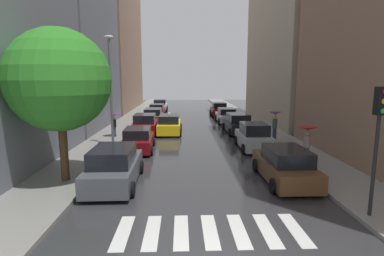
% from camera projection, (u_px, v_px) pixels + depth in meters
% --- Properties ---
extents(ground_plane, '(28.00, 72.00, 0.04)m').
position_uv_depth(ground_plane, '(190.00, 125.00, 30.90)').
color(ground_plane, '#2F2F31').
extents(sidewalk_left, '(3.00, 72.00, 0.15)m').
position_uv_depth(sidewalk_left, '(126.00, 125.00, 30.66)').
color(sidewalk_left, gray).
rests_on(sidewalk_left, ground).
extents(sidewalk_right, '(3.00, 72.00, 0.15)m').
position_uv_depth(sidewalk_right, '(253.00, 124.00, 31.11)').
color(sidewalk_right, gray).
rests_on(sidewalk_right, ground).
extents(crosswalk_stripes, '(5.85, 2.20, 0.01)m').
position_uv_depth(crosswalk_stripes, '(210.00, 231.00, 9.48)').
color(crosswalk_stripes, silver).
rests_on(crosswalk_stripes, ground).
extents(building_left_mid, '(6.00, 13.13, 15.45)m').
position_uv_depth(building_left_mid, '(72.00, 45.00, 28.11)').
color(building_left_mid, slate).
rests_on(building_left_mid, ground).
extents(building_left_far, '(6.00, 19.60, 18.59)m').
position_uv_depth(building_left_far, '(113.00, 47.00, 45.14)').
color(building_left_far, '#8C6B56').
rests_on(building_left_far, ground).
extents(building_right_mid, '(6.00, 16.95, 19.92)m').
position_uv_depth(building_right_mid, '(293.00, 28.00, 32.12)').
color(building_right_mid, '#B2A38C').
rests_on(building_right_mid, ground).
extents(parked_car_left_nearest, '(2.21, 4.73, 1.74)m').
position_uv_depth(parked_car_left_nearest, '(114.00, 167.00, 13.49)').
color(parked_car_left_nearest, '#474C51').
rests_on(parked_car_left_nearest, ground).
extents(parked_car_left_second, '(2.17, 4.24, 1.53)m').
position_uv_depth(parked_car_left_second, '(138.00, 140.00, 19.85)').
color(parked_car_left_second, maroon).
rests_on(parked_car_left_second, ground).
extents(parked_car_left_third, '(2.19, 4.23, 1.71)m').
position_uv_depth(parked_car_left_third, '(145.00, 125.00, 25.84)').
color(parked_car_left_third, maroon).
rests_on(parked_car_left_third, ground).
extents(parked_car_left_fourth, '(2.12, 4.78, 1.59)m').
position_uv_depth(parked_car_left_fourth, '(153.00, 116.00, 31.85)').
color(parked_car_left_fourth, brown).
rests_on(parked_car_left_fourth, ground).
extents(parked_car_left_fifth, '(2.10, 4.06, 1.53)m').
position_uv_depth(parked_car_left_fifth, '(157.00, 110.00, 37.96)').
color(parked_car_left_fifth, maroon).
rests_on(parked_car_left_fifth, ground).
extents(parked_car_left_sixth, '(2.09, 4.26, 1.65)m').
position_uv_depth(parked_car_left_sixth, '(160.00, 106.00, 44.14)').
color(parked_car_left_sixth, silver).
rests_on(parked_car_left_sixth, ground).
extents(parked_car_right_nearest, '(2.11, 4.60, 1.61)m').
position_uv_depth(parked_car_right_nearest, '(285.00, 166.00, 13.90)').
color(parked_car_right_nearest, brown).
rests_on(parked_car_right_nearest, ground).
extents(parked_car_right_second, '(2.01, 4.09, 1.78)m').
position_uv_depth(parked_car_right_second, '(253.00, 137.00, 20.28)').
color(parked_car_right_second, '#B2B7BF').
rests_on(parked_car_right_second, ground).
extents(parked_car_right_third, '(2.20, 4.71, 1.70)m').
position_uv_depth(parked_car_right_third, '(237.00, 124.00, 26.29)').
color(parked_car_right_third, black).
rests_on(parked_car_right_third, ground).
extents(parked_car_right_fourth, '(2.05, 4.43, 1.54)m').
position_uv_depth(parked_car_right_fourth, '(226.00, 116.00, 32.59)').
color(parked_car_right_fourth, silver).
rests_on(parked_car_right_fourth, ground).
extents(parked_car_right_fifth, '(2.08, 4.05, 1.69)m').
position_uv_depth(parked_car_right_fifth, '(219.00, 110.00, 38.32)').
color(parked_car_right_fifth, maroon).
rests_on(parked_car_right_fifth, ground).
extents(taxi_midroad, '(2.12, 4.49, 1.81)m').
position_uv_depth(taxi_midroad, '(169.00, 125.00, 26.03)').
color(taxi_midroad, yellow).
rests_on(taxi_midroad, ground).
extents(pedestrian_foreground, '(1.09, 1.09, 1.83)m').
position_uv_depth(pedestrian_foreground, '(114.00, 119.00, 23.78)').
color(pedestrian_foreground, navy).
rests_on(pedestrian_foreground, sidewalk_left).
extents(pedestrian_by_kerb, '(1.07, 1.07, 1.95)m').
position_uv_depth(pedestrian_by_kerb, '(307.00, 136.00, 16.62)').
color(pedestrian_by_kerb, brown).
rests_on(pedestrian_by_kerb, sidewalk_right).
extents(pedestrian_far_side, '(0.93, 0.93, 2.12)m').
position_uv_depth(pedestrian_far_side, '(275.00, 120.00, 22.41)').
color(pedestrian_far_side, navy).
rests_on(pedestrian_far_side, sidewalk_right).
extents(street_tree_left, '(4.45, 4.45, 6.71)m').
position_uv_depth(street_tree_left, '(59.00, 80.00, 13.08)').
color(street_tree_left, '#513823').
rests_on(street_tree_left, sidewalk_left).
extents(traffic_light_right_corner, '(0.30, 0.42, 4.30)m').
position_uv_depth(traffic_light_right_corner, '(379.00, 123.00, 9.72)').
color(traffic_light_right_corner, black).
rests_on(traffic_light_right_corner, sidewalk_right).
extents(lamp_post_left, '(0.60, 0.28, 7.31)m').
position_uv_depth(lamp_post_left, '(111.00, 84.00, 20.10)').
color(lamp_post_left, '#595B60').
rests_on(lamp_post_left, sidewalk_left).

